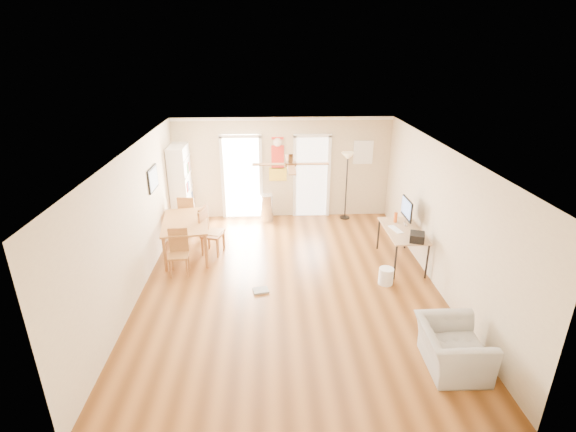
{
  "coord_description": "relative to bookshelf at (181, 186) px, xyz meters",
  "views": [
    {
      "loc": [
        -0.36,
        -7.04,
        4.24
      ],
      "look_at": [
        0.0,
        0.6,
        1.15
      ],
      "focal_mm": 26.52,
      "sensor_mm": 36.0,
      "label": 1
    }
  ],
  "objects": [
    {
      "name": "printer",
      "position": [
        4.98,
        -2.88,
        -0.18
      ],
      "size": [
        0.36,
        0.38,
        0.16
      ],
      "primitive_type": "cube",
      "rotation": [
        0.0,
        0.0,
        -0.34
      ],
      "color": "black",
      "rests_on": "computer_desk"
    },
    {
      "name": "wall_back",
      "position": [
        2.53,
        0.42,
        0.29
      ],
      "size": [
        5.5,
        0.04,
        2.6
      ],
      "primitive_type": null,
      "color": "beige",
      "rests_on": "floor"
    },
    {
      "name": "dining_chair_right_b",
      "position": [
        0.93,
        -1.72,
        -0.51
      ],
      "size": [
        0.51,
        0.51,
        0.99
      ],
      "primitive_type": null,
      "rotation": [
        0.0,
        0.0,
        1.28
      ],
      "color": "#9A6331",
      "rests_on": "floor"
    },
    {
      "name": "orange_bottle",
      "position": [
        4.83,
        -1.94,
        -0.15
      ],
      "size": [
        0.09,
        0.09,
        0.22
      ],
      "primitive_type": "cylinder",
      "rotation": [
        0.0,
        0.0,
        0.28
      ],
      "color": "#D85213",
      "rests_on": "computer_desk"
    },
    {
      "name": "floor_cloth",
      "position": [
        1.98,
        -3.34,
        -0.99
      ],
      "size": [
        0.32,
        0.27,
        0.04
      ],
      "primitive_type": "cube",
      "rotation": [
        0.0,
        0.0,
        0.21
      ],
      "color": "gray",
      "rests_on": "floor"
    },
    {
      "name": "dining_table",
      "position": [
        0.38,
        -1.72,
        -0.62
      ],
      "size": [
        1.14,
        1.66,
        0.77
      ],
      "primitive_type": null,
      "rotation": [
        0.0,
        0.0,
        0.14
      ],
      "color": "olive",
      "rests_on": "floor"
    },
    {
      "name": "crown_molding",
      "position": [
        2.53,
        -3.08,
        1.55
      ],
      "size": [
        5.5,
        7.0,
        0.08
      ],
      "primitive_type": null,
      "color": "white",
      "rests_on": "wall_back"
    },
    {
      "name": "floor",
      "position": [
        2.53,
        -3.08,
        -1.01
      ],
      "size": [
        7.0,
        7.0,
        0.0
      ],
      "primitive_type": "plane",
      "color": "brown",
      "rests_on": "ground"
    },
    {
      "name": "armchair",
      "position": [
        4.68,
        -5.44,
        -0.69
      ],
      "size": [
        0.89,
        1.01,
        0.64
      ],
      "primitive_type": "imported",
      "rotation": [
        0.0,
        0.0,
        1.54
      ],
      "color": "#A9A8A3",
      "rests_on": "floor"
    },
    {
      "name": "framed_poster",
      "position": [
        -0.2,
        -1.68,
        0.69
      ],
      "size": [
        0.04,
        0.66,
        0.48
      ],
      "primitive_type": "cube",
      "color": "black",
      "rests_on": "wall_left"
    },
    {
      "name": "kitchen_doorway",
      "position": [
        1.48,
        0.41,
        0.04
      ],
      "size": [
        0.9,
        0.1,
        2.1
      ],
      "primitive_type": null,
      "color": "white",
      "rests_on": "wall_back"
    },
    {
      "name": "ac_grille",
      "position": [
        4.58,
        0.39,
        0.69
      ],
      "size": [
        0.5,
        0.04,
        0.6
      ],
      "primitive_type": "cube",
      "color": "white",
      "rests_on": "wall_back"
    },
    {
      "name": "wastebasket_a",
      "position": [
        4.36,
        -3.16,
        -0.85
      ],
      "size": [
        0.33,
        0.33,
        0.32
      ],
      "primitive_type": "cylinder",
      "rotation": [
        0.0,
        0.0,
        -0.21
      ],
      "color": "white",
      "rests_on": "floor"
    },
    {
      "name": "ceiling_fan",
      "position": [
        2.53,
        -3.38,
        1.42
      ],
      "size": [
        1.24,
        1.24,
        0.2
      ],
      "primitive_type": null,
      "color": "#593819",
      "rests_on": "ceiling"
    },
    {
      "name": "keyboard",
      "position": [
        4.73,
        -2.34,
        -0.25
      ],
      "size": [
        0.23,
        0.43,
        0.02
      ],
      "primitive_type": "cube",
      "rotation": [
        0.0,
        0.0,
        0.24
      ],
      "color": "white",
      "rests_on": "computer_desk"
    },
    {
      "name": "computer_desk",
      "position": [
        4.88,
        -2.34,
        -0.63
      ],
      "size": [
        0.7,
        1.4,
        0.75
      ],
      "primitive_type": null,
      "color": "tan",
      "rests_on": "floor"
    },
    {
      "name": "wall_right",
      "position": [
        5.28,
        -3.08,
        0.29
      ],
      "size": [
        0.04,
        7.0,
        2.6
      ],
      "primitive_type": null,
      "color": "beige",
      "rests_on": "floor"
    },
    {
      "name": "wall_left",
      "position": [
        -0.22,
        -3.08,
        0.29
      ],
      "size": [
        0.04,
        7.0,
        2.6
      ],
      "primitive_type": null,
      "color": "beige",
      "rests_on": "floor"
    },
    {
      "name": "bookshelf",
      "position": [
        0.0,
        0.0,
        0.0
      ],
      "size": [
        0.59,
        0.97,
        2.01
      ],
      "primitive_type": null,
      "rotation": [
        0.0,
        0.0,
        0.22
      ],
      "color": "white",
      "rests_on": "floor"
    },
    {
      "name": "ceiling",
      "position": [
        2.53,
        -3.08,
        1.59
      ],
      "size": [
        5.5,
        7.0,
        0.0
      ],
      "primitive_type": null,
      "color": "silver",
      "rests_on": "floor"
    },
    {
      "name": "trash_can",
      "position": [
        2.1,
        0.08,
        -0.65
      ],
      "size": [
        0.39,
        0.39,
        0.71
      ],
      "primitive_type": "cylinder",
      "rotation": [
        0.0,
        0.0,
        0.24
      ],
      "color": "silver",
      "rests_on": "floor"
    },
    {
      "name": "dining_chair_right_a",
      "position": [
        0.93,
        -1.6,
        -0.5
      ],
      "size": [
        0.52,
        0.52,
        1.01
      ],
      "primitive_type": null,
      "rotation": [
        0.0,
        0.0,
        1.29
      ],
      "color": "olive",
      "rests_on": "floor"
    },
    {
      "name": "dining_chair_far",
      "position": [
        0.25,
        -0.6,
        -0.53
      ],
      "size": [
        0.43,
        0.43,
        0.95
      ],
      "primitive_type": null,
      "rotation": [
        0.0,
        0.0,
        3.03
      ],
      "color": "#A97236",
      "rests_on": "floor"
    },
    {
      "name": "torchiere_lamp",
      "position": [
        4.15,
        0.16,
        -0.13
      ],
      "size": [
        0.4,
        0.4,
        1.75
      ],
      "primitive_type": null,
      "rotation": [
        0.0,
        0.0,
        -0.24
      ],
      "color": "black",
      "rests_on": "floor"
    },
    {
      "name": "dining_chair_near",
      "position": [
        0.38,
        -2.6,
        -0.55
      ],
      "size": [
        0.4,
        0.4,
        0.92
      ],
      "primitive_type": null,
      "rotation": [
        0.0,
        0.0,
        0.07
      ],
      "color": "#9C6832",
      "rests_on": "floor"
    },
    {
      "name": "imac",
      "position": [
        5.0,
        -2.09,
        0.03
      ],
      "size": [
        0.21,
        0.62,
        0.57
      ],
      "primitive_type": null,
      "rotation": [
        0.0,
        0.0,
        -0.21
      ],
      "color": "black",
      "rests_on": "computer_desk"
    },
    {
      "name": "wall_front",
      "position": [
        2.53,
        -6.58,
        0.29
      ],
      "size": [
        5.5,
        0.04,
        2.6
      ],
      "primitive_type": null,
      "color": "beige",
      "rests_on": "floor"
    },
    {
      "name": "bathroom_doorway",
      "position": [
        3.28,
        0.41,
        0.04
      ],
      "size": [
        0.8,
        0.1,
        2.1
      ],
      "primitive_type": null,
      "color": "white",
      "rests_on": "wall_back"
    },
    {
      "name": "wall_decal",
      "position": [
        2.4,
        0.4,
        0.54
      ],
      "size": [
        0.46,
        0.03,
        1.1
      ],
      "primitive_type": "cube",
      "color": "red",
      "rests_on": "wall_back"
    }
  ]
}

